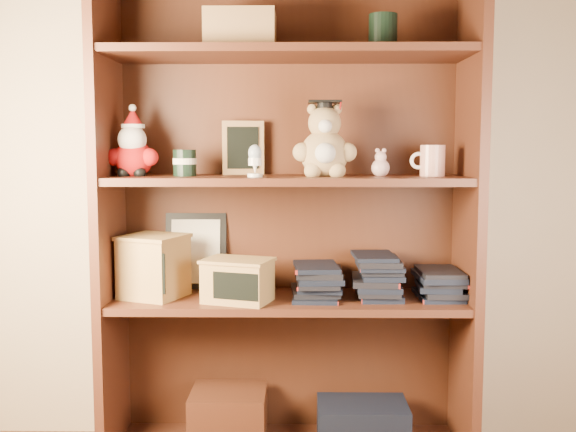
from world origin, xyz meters
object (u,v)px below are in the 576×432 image
treats_box (154,266)px  teacher_mug (432,161)px  grad_teddy_bear (325,147)px  bookcase (287,227)px

treats_box → teacher_mug: bearing=0.1°
teacher_mug → grad_teddy_bear: bearing=-178.8°
grad_teddy_bear → teacher_mug: (0.35, 0.01, -0.04)m
grad_teddy_bear → treats_box: grad_teddy_bear is taller
grad_teddy_bear → teacher_mug: 0.35m
bookcase → teacher_mug: bookcase is taller
teacher_mug → bookcase: bearing=173.8°
grad_teddy_bear → treats_box: 0.68m
bookcase → grad_teddy_bear: size_ratio=6.43×
bookcase → teacher_mug: 0.52m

